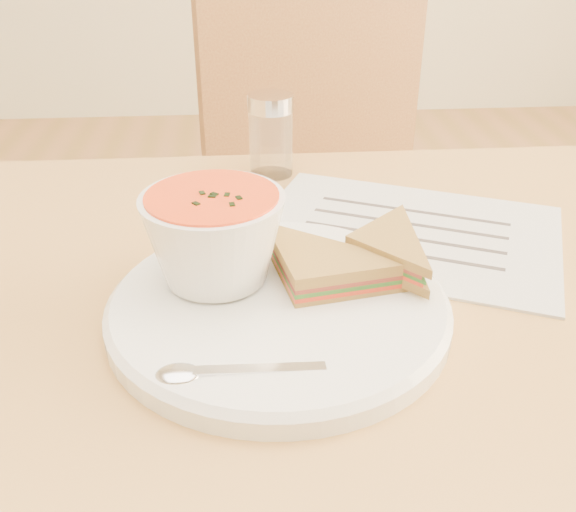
{
  "coord_description": "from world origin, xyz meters",
  "views": [
    {
      "loc": [
        -0.07,
        -0.53,
        1.08
      ],
      "look_at": [
        -0.04,
        -0.04,
        0.8
      ],
      "focal_mm": 40.0,
      "sensor_mm": 36.0,
      "label": 1
    }
  ],
  "objects_px": {
    "soup_bowl": "(215,242)",
    "plate": "(278,309)",
    "condiment_shaker": "(271,135)",
    "chair_far": "(355,254)"
  },
  "relations": [
    {
      "from": "condiment_shaker",
      "to": "plate",
      "type": "bearing_deg",
      "value": -92.03
    },
    {
      "from": "plate",
      "to": "soup_bowl",
      "type": "distance_m",
      "value": 0.08
    },
    {
      "from": "chair_far",
      "to": "condiment_shaker",
      "type": "xyz_separation_m",
      "value": [
        -0.16,
        -0.21,
        0.3
      ]
    },
    {
      "from": "chair_far",
      "to": "condiment_shaker",
      "type": "relative_size",
      "value": 9.36
    },
    {
      "from": "plate",
      "to": "condiment_shaker",
      "type": "relative_size",
      "value": 2.82
    },
    {
      "from": "soup_bowl",
      "to": "plate",
      "type": "bearing_deg",
      "value": -31.55
    },
    {
      "from": "chair_far",
      "to": "plate",
      "type": "distance_m",
      "value": 0.63
    },
    {
      "from": "chair_far",
      "to": "plate",
      "type": "bearing_deg",
      "value": 54.84
    },
    {
      "from": "soup_bowl",
      "to": "condiment_shaker",
      "type": "distance_m",
      "value": 0.31
    },
    {
      "from": "soup_bowl",
      "to": "condiment_shaker",
      "type": "xyz_separation_m",
      "value": [
        0.07,
        0.3,
        -0.01
      ]
    }
  ]
}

